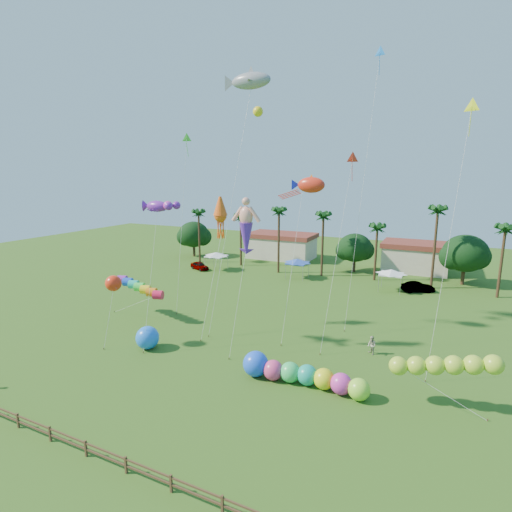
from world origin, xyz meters
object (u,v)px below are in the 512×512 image
at_px(spectator_b, 372,345).
at_px(caterpillar_inflatable, 299,374).
at_px(car_b, 418,287).
at_px(blue_ball, 147,338).
at_px(car_a, 200,266).

xyz_separation_m(spectator_b, caterpillar_inflatable, (-4.05, -7.79, 0.01)).
distance_m(car_b, blue_ball, 36.83).
bearing_deg(spectator_b, car_a, -165.55).
xyz_separation_m(car_b, caterpillar_inflatable, (-6.27, -30.26, 0.15)).
distance_m(car_b, caterpillar_inflatable, 30.90).
bearing_deg(car_a, car_b, -63.25).
xyz_separation_m(car_a, spectator_b, (32.01, -20.50, 0.18)).
height_order(car_b, blue_ball, blue_ball).
height_order(car_a, car_b, car_b).
bearing_deg(car_b, car_a, 67.76).
relative_size(car_a, spectator_b, 2.31).
xyz_separation_m(spectator_b, blue_ball, (-18.79, -7.78, 0.22)).
relative_size(car_a, car_b, 0.92).
distance_m(car_a, car_b, 34.29).
bearing_deg(car_a, blue_ball, -131.49).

